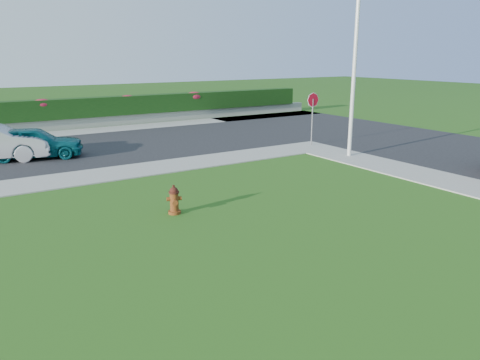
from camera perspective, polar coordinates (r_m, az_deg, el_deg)
ground at (r=10.65m, az=11.46°, el=-7.93°), size 120.00×120.00×0.00m
street_right at (r=22.25m, az=26.87°, el=2.86°), size 8.00×32.00×0.04m
street_far at (r=21.44m, az=-26.82°, el=2.45°), size 26.00×8.00×0.04m
curb_corner at (r=21.57m, az=8.39°, el=4.00°), size 2.00×2.00×0.04m
sidewalk_beyond at (r=26.94m, az=-19.59°, el=5.48°), size 34.00×2.00×0.04m
retaining_wall at (r=28.35m, az=-20.35°, el=6.43°), size 34.00×0.40×0.60m
hedge at (r=28.34m, az=-20.56°, el=8.15°), size 32.00×0.90×1.10m
fire_hydrant at (r=12.50m, az=-8.03°, el=-2.46°), size 0.41×0.39×0.79m
sedan_teal at (r=20.57m, az=-23.92°, el=4.20°), size 4.04×2.44×1.29m
utility_pole at (r=19.57m, az=13.74°, el=12.63°), size 0.16×0.16×6.83m
stop_sign at (r=21.71m, az=8.86°, el=8.82°), size 0.67×0.06×2.44m
flower_clump_d at (r=27.99m, az=-22.96°, el=8.50°), size 1.16×0.74×0.58m
flower_clump_e at (r=29.18m, az=-13.58°, el=9.53°), size 1.04×0.67×0.52m
flower_clump_f at (r=30.94m, az=-5.61°, el=10.10°), size 1.23×0.79×0.61m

